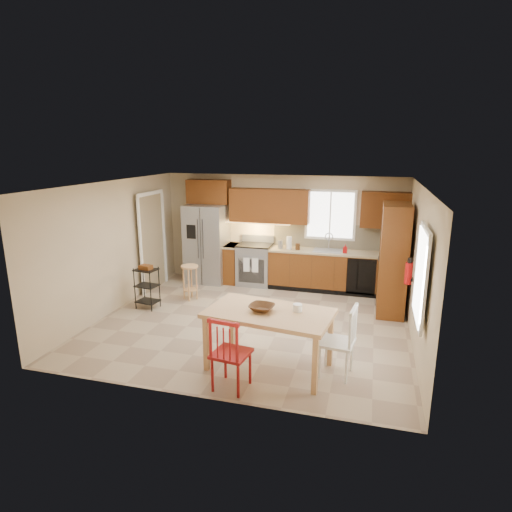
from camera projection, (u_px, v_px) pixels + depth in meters
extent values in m
plane|color=tan|center=(252.00, 322.00, 7.81)|extent=(5.50, 5.50, 0.00)
cube|color=silver|center=(252.00, 184.00, 7.18)|extent=(5.50, 5.00, 0.02)
cube|color=#CCB793|center=(282.00, 230.00, 9.83)|extent=(5.50, 0.02, 2.50)
cube|color=#CCB793|center=(195.00, 306.00, 5.16)|extent=(5.50, 0.02, 2.50)
cube|color=#CCB793|center=(114.00, 247.00, 8.20)|extent=(0.02, 5.00, 2.50)
cube|color=#CCB793|center=(418.00, 267.00, 6.79)|extent=(0.02, 5.00, 2.50)
cube|color=gray|center=(207.00, 244.00, 10.00)|extent=(0.92, 0.75, 1.82)
cube|color=gray|center=(255.00, 265.00, 9.87)|extent=(0.76, 0.63, 0.92)
cube|color=brown|center=(233.00, 263.00, 10.03)|extent=(0.30, 0.60, 0.90)
cube|color=brown|center=(335.00, 271.00, 9.42)|extent=(2.92, 0.60, 0.90)
cube|color=black|center=(361.00, 277.00, 9.00)|extent=(0.60, 0.02, 0.78)
cube|color=beige|center=(338.00, 236.00, 9.50)|extent=(2.92, 0.03, 0.55)
cube|color=#602E10|center=(209.00, 192.00, 9.89)|extent=(1.00, 0.35, 0.55)
cube|color=#602E10|center=(269.00, 206.00, 9.59)|extent=(1.80, 0.35, 0.75)
cube|color=#602E10|center=(385.00, 210.00, 8.95)|extent=(1.00, 0.35, 0.75)
cube|color=white|center=(330.00, 215.00, 9.43)|extent=(1.12, 0.04, 1.12)
cube|color=gray|center=(327.00, 253.00, 9.37)|extent=(0.62, 0.46, 0.16)
cube|color=#FFBF66|center=(256.00, 223.00, 9.74)|extent=(1.60, 0.30, 0.01)
imported|color=#AB0B0D|center=(345.00, 249.00, 9.14)|extent=(0.09, 0.09, 0.19)
cylinder|color=white|center=(289.00, 243.00, 9.49)|extent=(0.12, 0.12, 0.28)
cylinder|color=gray|center=(280.00, 244.00, 9.56)|extent=(0.11, 0.11, 0.18)
cylinder|color=#502D15|center=(298.00, 247.00, 9.43)|extent=(0.10, 0.10, 0.14)
cube|color=brown|center=(393.00, 260.00, 8.04)|extent=(0.50, 0.95, 2.10)
cylinder|color=#AB0B0D|center=(409.00, 273.00, 7.00)|extent=(0.12, 0.12, 0.36)
cube|color=white|center=(422.00, 276.00, 5.68)|extent=(0.04, 1.02, 1.32)
cube|color=#8C7A59|center=(152.00, 243.00, 9.44)|extent=(0.04, 0.95, 2.10)
imported|color=#502D15|center=(262.00, 311.00, 6.03)|extent=(0.40, 0.40, 0.09)
cylinder|color=white|center=(298.00, 309.00, 6.00)|extent=(0.16, 0.16, 0.17)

